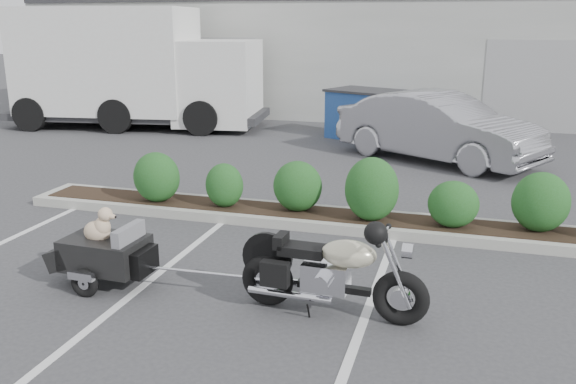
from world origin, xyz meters
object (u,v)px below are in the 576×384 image
(sedan, at_px, (438,127))
(pet_trailer, at_px, (104,252))
(motorcycle, at_px, (331,274))
(dumpster, at_px, (367,114))
(delivery_truck, at_px, (135,71))

(sedan, bearing_deg, pet_trailer, -173.29)
(motorcycle, xyz_separation_m, dumpster, (-1.33, 10.47, 0.19))
(sedan, xyz_separation_m, delivery_truck, (-8.96, 2.33, 0.90))
(motorcycle, distance_m, pet_trailer, 2.78)
(sedan, relative_size, delivery_truck, 0.60)
(motorcycle, relative_size, sedan, 0.44)
(dumpster, bearing_deg, motorcycle, -59.81)
(motorcycle, height_order, sedan, sedan)
(sedan, relative_size, dumpster, 1.97)
(sedan, distance_m, delivery_truck, 9.30)
(motorcycle, bearing_deg, delivery_truck, 130.70)
(pet_trailer, bearing_deg, sedan, 69.30)
(dumpster, bearing_deg, pet_trailer, -74.95)
(motorcycle, distance_m, sedan, 8.17)
(motorcycle, relative_size, dumpster, 0.87)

